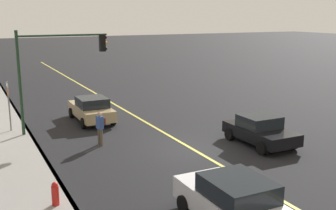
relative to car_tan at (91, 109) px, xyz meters
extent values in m
plane|color=black|center=(-6.94, -2.76, -0.74)|extent=(200.00, 200.00, 0.00)
cube|color=gray|center=(-6.94, 5.33, -0.67)|extent=(80.00, 3.37, 0.15)
cube|color=slate|center=(-6.94, 3.73, -0.67)|extent=(80.00, 0.16, 0.15)
cube|color=#D8CC4C|center=(-6.94, -2.76, -0.74)|extent=(80.00, 0.16, 0.01)
cube|color=tan|center=(0.07, 0.00, -0.13)|extent=(4.19, 1.74, 0.63)
cube|color=black|center=(-0.21, 0.00, 0.46)|extent=(1.83, 1.60, 0.55)
cylinder|color=black|center=(1.45, 0.85, -0.44)|extent=(0.60, 0.22, 0.60)
cylinder|color=black|center=(1.45, -0.85, -0.44)|extent=(0.60, 0.22, 0.60)
cylinder|color=black|center=(-1.31, 0.85, -0.44)|extent=(0.60, 0.22, 0.60)
cylinder|color=black|center=(-1.31, -0.85, -0.44)|extent=(0.60, 0.22, 0.60)
cube|color=silver|center=(-13.93, -0.23, -0.09)|extent=(4.22, 1.82, 0.71)
cube|color=black|center=(-14.12, -0.23, 0.55)|extent=(2.01, 1.67, 0.57)
cylinder|color=black|center=(-12.53, 0.66, -0.44)|extent=(0.60, 0.22, 0.60)
cylinder|color=black|center=(-12.53, -1.12, -0.44)|extent=(0.60, 0.22, 0.60)
cube|color=black|center=(-7.96, -6.05, -0.16)|extent=(3.82, 1.86, 0.56)
cube|color=black|center=(-7.84, -6.05, 0.40)|extent=(1.61, 1.71, 0.56)
cylinder|color=black|center=(-9.22, -6.97, -0.44)|extent=(0.60, 0.22, 0.60)
cylinder|color=black|center=(-9.22, -5.14, -0.44)|extent=(0.60, 0.22, 0.60)
cylinder|color=black|center=(-6.70, -6.97, -0.44)|extent=(0.60, 0.22, 0.60)
cylinder|color=black|center=(-6.70, -5.14, -0.44)|extent=(0.60, 0.22, 0.60)
cylinder|color=brown|center=(-4.69, 0.89, -0.33)|extent=(0.17, 0.17, 0.82)
cylinder|color=brown|center=(-4.48, 0.93, -0.33)|extent=(0.17, 0.17, 0.82)
cube|color=#334C8C|center=(-4.58, 0.91, 0.39)|extent=(0.43, 0.30, 0.62)
sphere|color=tan|center=(-4.58, 0.91, 0.81)|extent=(0.22, 0.22, 0.22)
cube|color=#592626|center=(-4.55, 0.75, 0.42)|extent=(0.29, 0.21, 0.34)
cylinder|color=#1E3823|center=(-1.59, 4.05, 1.97)|extent=(0.16, 0.16, 5.44)
cylinder|color=#1E3823|center=(-1.59, 1.75, 4.39)|extent=(0.10, 4.59, 0.10)
cube|color=black|center=(-1.59, -0.29, 3.94)|extent=(0.28, 0.30, 0.90)
sphere|color=#360605|center=(-1.59, -0.47, 4.24)|extent=(0.18, 0.18, 0.18)
sphere|color=gold|center=(-1.59, -0.47, 3.94)|extent=(0.18, 0.18, 0.18)
sphere|color=black|center=(-1.59, -0.47, 3.64)|extent=(0.18, 0.18, 0.18)
cylinder|color=slate|center=(-0.49, 4.55, 0.65)|extent=(0.08, 0.08, 2.79)
cube|color=white|center=(-0.49, 4.57, 1.85)|extent=(0.60, 0.02, 0.20)
cube|color=#DB5919|center=(-0.49, 4.57, 1.50)|extent=(0.44, 0.02, 0.28)
cylinder|color=red|center=(-10.43, 4.25, -0.34)|extent=(0.24, 0.24, 0.80)
sphere|color=red|center=(-10.43, 4.25, 0.10)|extent=(0.20, 0.20, 0.20)
camera|label=1|loc=(-23.14, 6.52, 5.46)|focal=44.15mm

